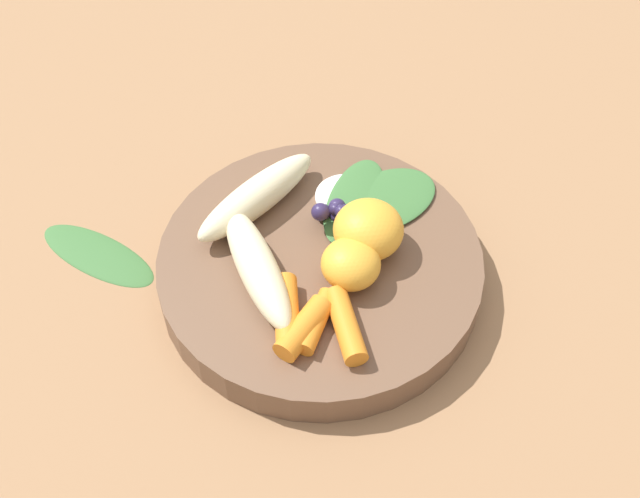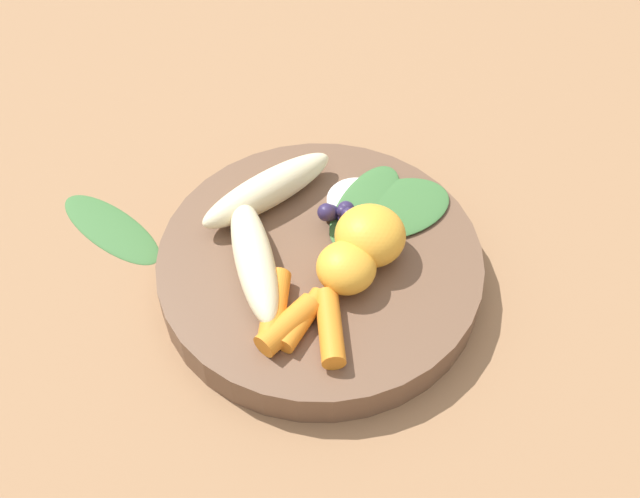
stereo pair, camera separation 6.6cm
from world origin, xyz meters
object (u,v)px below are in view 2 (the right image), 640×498
Objects in this scene: orange_segment_near at (370,236)px; banana_peeled_left at (253,255)px; kale_leaf_stray at (111,227)px; bowl at (320,269)px; banana_peeled_right at (267,190)px.

banana_peeled_left is at bearing 173.67° from orange_segment_near.
orange_segment_near is 0.49× the size of kale_leaf_stray.
bowl is at bearing -157.15° from kale_leaf_stray.
bowl is 2.27× the size of kale_leaf_stray.
banana_peeled_right is (-0.03, 0.07, 0.03)m from bowl.
banana_peeled_right is at bearing 110.71° from bowl.
banana_peeled_left is at bearing 45.18° from banana_peeled_right.
kale_leaf_stray is at bearing 151.23° from orange_segment_near.
banana_peeled_left is at bearing 175.66° from bowl.
bowl reaches higher than kale_leaf_stray.
banana_peeled_right reaches higher than bowl.
bowl is 4.66× the size of orange_segment_near.
banana_peeled_left and banana_peeled_right have the same top height.
orange_segment_near is (0.09, -0.01, 0.01)m from banana_peeled_left.
banana_peeled_left is (-0.05, 0.00, 0.03)m from bowl.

